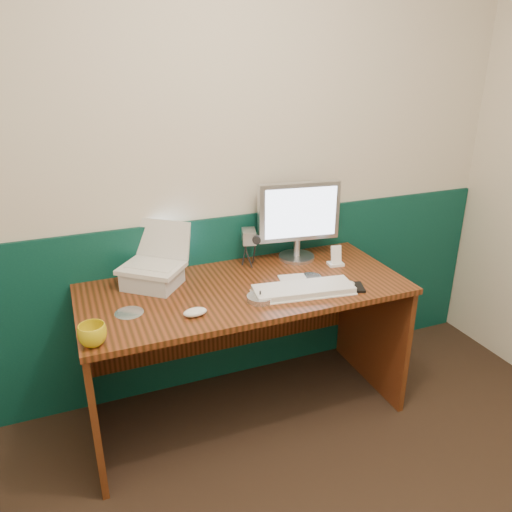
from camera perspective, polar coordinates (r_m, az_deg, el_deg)
name	(u,v)px	position (r m, az deg, el deg)	size (l,w,h in m)	color
back_wall	(210,172)	(2.62, -5.29, 9.57)	(3.50, 0.04, 2.50)	beige
wainscot	(215,302)	(2.87, -4.69, -5.27)	(3.48, 0.02, 1.00)	#07302F
desk	(245,351)	(2.65, -1.23, -10.84)	(1.60, 0.70, 0.75)	#361D09
laptop_riser	(153,278)	(2.50, -11.74, -2.48)	(0.25, 0.21, 0.09)	silver
laptop	(150,247)	(2.44, -12.04, 1.01)	(0.29, 0.22, 0.24)	silver
monitor	(298,220)	(2.73, 4.79, 4.08)	(0.45, 0.13, 0.45)	#B7B8BC
keyboard	(303,290)	(2.41, 5.43, -3.90)	(0.48, 0.16, 0.03)	silver
mouse_right	(346,285)	(2.48, 10.26, -3.26)	(0.10, 0.06, 0.03)	white
mouse_left	(195,312)	(2.21, -6.98, -6.38)	(0.11, 0.06, 0.04)	white
mug	(92,335)	(2.08, -18.19, -8.56)	(0.11, 0.11, 0.09)	gold
camcorder	(249,247)	(2.66, -0.82, 1.08)	(0.10, 0.14, 0.22)	#B4B4B9
cd_spindle	(260,298)	(2.32, 0.49, -4.85)	(0.13, 0.13, 0.03)	silver
cd_loose_a	(129,313)	(2.29, -14.29, -6.31)	(0.13, 0.13, 0.00)	silver
cd_loose_b	(311,276)	(2.59, 6.29, -2.33)	(0.11, 0.11, 0.00)	silver
pen	(296,283)	(2.50, 4.57, -3.04)	(0.01, 0.01, 0.15)	black
papers	(293,278)	(2.56, 4.21, -2.53)	(0.14, 0.09, 0.00)	silver
dock	(336,264)	(2.74, 9.07, -0.89)	(0.08, 0.06, 0.02)	white
music_player	(336,254)	(2.72, 9.14, 0.19)	(0.06, 0.01, 0.10)	white
pda	(357,287)	(2.49, 11.45, -3.52)	(0.06, 0.11, 0.01)	black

